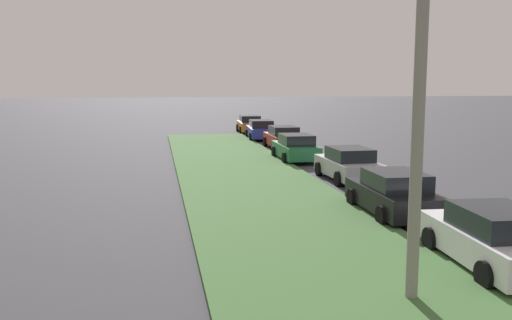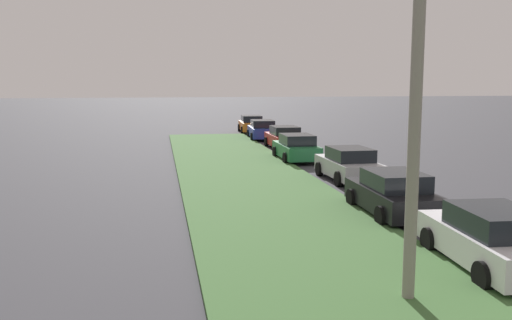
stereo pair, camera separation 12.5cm
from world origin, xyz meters
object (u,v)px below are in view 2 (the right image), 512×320
object	(u,v)px
parked_car_silver	(349,164)
parked_car_black	(393,194)
parked_car_blue	(262,130)
parked_car_red	(284,138)
streetlight	(435,78)
parked_car_green	(296,148)
parked_car_white	(492,239)
parked_car_orange	(251,124)

from	to	relation	value
parked_car_silver	parked_car_black	bearing A→B (deg)	172.49
parked_car_black	parked_car_blue	distance (m)	24.39
parked_car_red	parked_car_blue	bearing A→B (deg)	3.35
parked_car_black	streetlight	size ratio (longest dim) A/B	0.58
parked_car_black	parked_car_green	world-z (taller)	same
parked_car_white	parked_car_black	size ratio (longest dim) A/B	1.02
parked_car_silver	parked_car_white	bearing A→B (deg)	176.08
parked_car_green	parked_car_blue	bearing A→B (deg)	-0.94
streetlight	parked_car_red	bearing A→B (deg)	-6.45
parked_car_green	streetlight	distance (m)	20.22
parked_car_red	streetlight	bearing A→B (deg)	173.54
parked_car_white	streetlight	bearing A→B (deg)	126.36
parked_car_blue	parked_car_black	bearing A→B (deg)	-177.27
parked_car_blue	streetlight	size ratio (longest dim) A/B	0.59
parked_car_red	parked_car_blue	world-z (taller)	same
parked_car_white	parked_car_blue	world-z (taller)	same
parked_car_red	parked_car_white	bearing A→B (deg)	178.93
parked_car_silver	parked_car_green	world-z (taller)	same
parked_car_orange	parked_car_red	bearing A→B (deg)	-175.92
parked_car_black	parked_car_silver	world-z (taller)	same
parked_car_red	parked_car_green	bearing A→B (deg)	174.09
parked_car_green	parked_car_red	size ratio (longest dim) A/B	1.00
parked_car_red	streetlight	world-z (taller)	streetlight
parked_car_red	streetlight	xyz separation A→B (m)	(-25.34, 2.86, 3.67)
parked_car_blue	parked_car_orange	world-z (taller)	same
parked_car_silver	streetlight	distance (m)	14.20
parked_car_black	parked_car_red	xyz separation A→B (m)	(18.44, -0.56, 0.00)
parked_car_green	parked_car_blue	size ratio (longest dim) A/B	0.98
parked_car_blue	parked_car_orange	size ratio (longest dim) A/B	1.00
parked_car_white	parked_car_green	world-z (taller)	same
parked_car_blue	streetlight	xyz separation A→B (m)	(-31.29, 2.51, 3.67)
parked_car_silver	parked_car_orange	xyz separation A→B (m)	(23.64, 0.43, 0.00)
parked_car_orange	parked_car_black	bearing A→B (deg)	-177.70
parked_car_white	parked_car_green	size ratio (longest dim) A/B	1.02
parked_car_black	parked_car_red	distance (m)	18.45
parked_car_black	streetlight	world-z (taller)	streetlight
parked_car_silver	parked_car_red	size ratio (longest dim) A/B	1.01
parked_car_orange	streetlight	distance (m)	37.29
parked_car_black	parked_car_silver	size ratio (longest dim) A/B	1.00
parked_car_silver	parked_car_green	xyz separation A→B (m)	(6.39, 0.77, 0.00)
parked_car_red	parked_car_orange	distance (m)	11.68
parked_car_white	parked_car_black	bearing A→B (deg)	4.74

